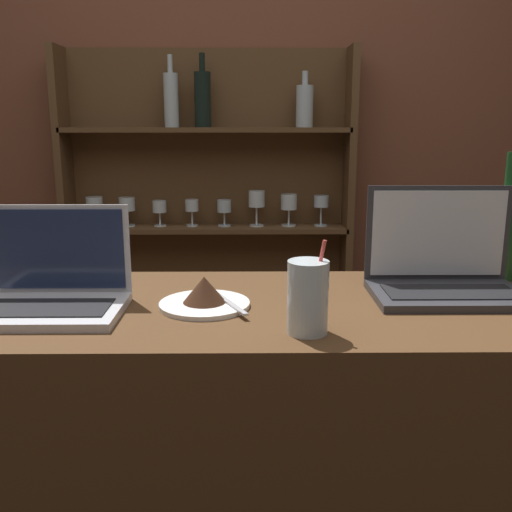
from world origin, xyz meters
name	(u,v)px	position (x,y,z in m)	size (l,w,h in m)	color
bar_counter	(221,501)	(0.00, 0.28, 0.49)	(1.88, 0.55, 0.98)	#4C3019
back_wall	(234,127)	(0.00, 1.65, 1.35)	(7.00, 0.06, 2.70)	brown
back_shelf	(210,235)	(-0.11, 1.57, 0.88)	(1.24, 0.18, 1.68)	brown
laptop_near	(50,288)	(-0.35, 0.24, 1.03)	(0.31, 0.22, 0.21)	silver
laptop_far	(444,270)	(0.51, 0.35, 1.04)	(0.34, 0.21, 0.24)	#333338
cake_plate	(205,296)	(-0.03, 0.26, 1.01)	(0.19, 0.19, 0.07)	white
water_glass	(308,297)	(0.18, 0.10, 1.05)	(0.08, 0.08, 0.18)	silver
wine_bottle_green	(505,231)	(0.71, 0.49, 1.10)	(0.08, 0.08, 0.32)	#1E4C23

